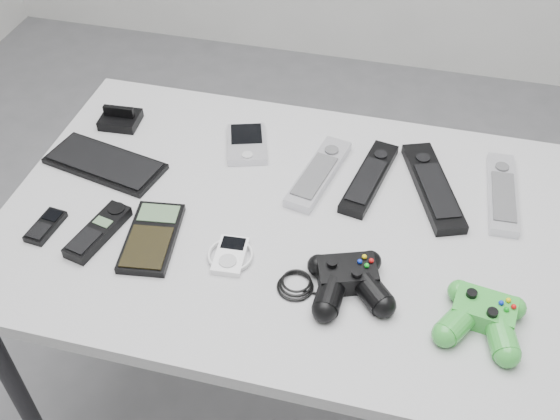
% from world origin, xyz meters
% --- Properties ---
extents(floor, '(3.50, 3.50, 0.00)m').
position_xyz_m(floor, '(0.00, 0.00, 0.00)').
color(floor, slate).
rests_on(floor, ground).
extents(desk, '(1.12, 0.72, 0.75)m').
position_xyz_m(desk, '(0.09, -0.09, 0.69)').
color(desk, '#A7A7AA').
rests_on(desk, floor).
extents(pda_keyboard, '(0.26, 0.15, 0.02)m').
position_xyz_m(pda_keyboard, '(-0.33, -0.04, 0.76)').
color(pda_keyboard, black).
rests_on(pda_keyboard, desk).
extents(dock_bracket, '(0.09, 0.08, 0.04)m').
position_xyz_m(dock_bracket, '(-0.36, 0.10, 0.77)').
color(dock_bracket, black).
rests_on(dock_bracket, desk).
extents(pda, '(0.12, 0.15, 0.02)m').
position_xyz_m(pda, '(-0.06, 0.09, 0.76)').
color(pda, '#B9B8C0').
rests_on(pda, desk).
extents(remote_silver_a, '(0.10, 0.23, 0.02)m').
position_xyz_m(remote_silver_a, '(0.11, 0.03, 0.76)').
color(remote_silver_a, '#B9B8C0').
rests_on(remote_silver_a, desk).
extents(remote_black_a, '(0.09, 0.23, 0.02)m').
position_xyz_m(remote_black_a, '(0.21, 0.05, 0.76)').
color(remote_black_a, black).
rests_on(remote_black_a, desk).
extents(remote_black_b, '(0.15, 0.26, 0.02)m').
position_xyz_m(remote_black_b, '(0.34, 0.05, 0.76)').
color(remote_black_b, black).
rests_on(remote_black_b, desk).
extents(remote_silver_b, '(0.06, 0.23, 0.02)m').
position_xyz_m(remote_silver_b, '(0.47, 0.06, 0.76)').
color(remote_silver_b, silver).
rests_on(remote_silver_b, desk).
extents(mobile_phone, '(0.05, 0.09, 0.01)m').
position_xyz_m(mobile_phone, '(-0.36, -0.23, 0.76)').
color(mobile_phone, black).
rests_on(mobile_phone, desk).
extents(cordless_handset, '(0.08, 0.15, 0.02)m').
position_xyz_m(cordless_handset, '(-0.25, -0.23, 0.76)').
color(cordless_handset, black).
rests_on(cordless_handset, desk).
extents(calculator, '(0.11, 0.18, 0.02)m').
position_xyz_m(calculator, '(-0.15, -0.21, 0.76)').
color(calculator, black).
rests_on(calculator, desk).
extents(mp3_player, '(0.09, 0.09, 0.02)m').
position_xyz_m(mp3_player, '(0.00, -0.22, 0.76)').
color(mp3_player, white).
rests_on(mp3_player, desk).
extents(controller_black, '(0.27, 0.22, 0.05)m').
position_xyz_m(controller_black, '(0.22, -0.24, 0.77)').
color(controller_black, black).
rests_on(controller_black, desk).
extents(controller_green, '(0.16, 0.17, 0.05)m').
position_xyz_m(controller_green, '(0.44, -0.26, 0.77)').
color(controller_green, green).
rests_on(controller_green, desk).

